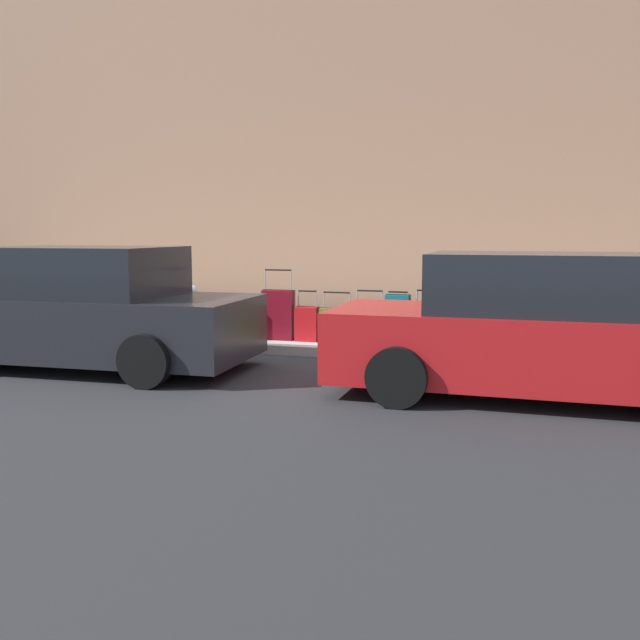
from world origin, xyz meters
name	(u,v)px	position (x,y,z in m)	size (l,w,h in m)	color
ground_plane	(258,354)	(0.00, 0.00, 0.00)	(40.00, 40.00, 0.00)	#28282B
sidewalk_curb	(311,327)	(0.00, -2.50, 0.07)	(18.00, 5.00, 0.14)	#ADA89E
building_facade_sidewalk_side	(370,118)	(0.00, -7.10, 4.51)	(24.00, 3.00, 9.01)	#936B51
suitcase_red_0	(532,329)	(-3.87, -0.49, 0.47)	(0.48, 0.19, 0.96)	red
suitcase_maroon_1	(496,325)	(-3.40, -0.45, 0.51)	(0.37, 0.24, 1.02)	maroon
suitcase_black_2	(464,323)	(-2.96, -0.52, 0.51)	(0.43, 0.23, 1.00)	black
suitcase_navy_3	(430,326)	(-2.46, -0.57, 0.45)	(0.47, 0.25, 0.84)	navy
suitcase_teal_4	(398,321)	(-2.01, -0.44, 0.52)	(0.35, 0.22, 0.82)	#0F606B
suitcase_silver_5	(370,326)	(-1.56, -0.55, 0.42)	(0.45, 0.22, 0.82)	#9EA0A8
suitcase_olive_6	(337,325)	(-1.05, -0.57, 0.40)	(0.49, 0.27, 0.78)	#59601E
suitcase_red_7	(307,324)	(-0.58, -0.57, 0.41)	(0.36, 0.24, 0.79)	red
suitcase_maroon_8	(278,315)	(-0.11, -0.56, 0.53)	(0.50, 0.22, 1.11)	maroon
suitcase_black_9	(243,322)	(0.43, -0.43, 0.41)	(0.51, 0.23, 0.59)	black
fire_hydrant	(193,309)	(1.35, -0.51, 0.57)	(0.39, 0.21, 0.82)	#99999E
bollard_post	(146,310)	(2.11, -0.36, 0.56)	(0.11, 0.11, 0.83)	#333338
parked_car_red_0	(541,331)	(-3.97, 1.62, 0.74)	(4.54, 1.97, 1.58)	#AD1619
parked_car_charcoal_1	(85,311)	(1.82, 1.62, 0.76)	(4.57, 2.25, 1.61)	black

